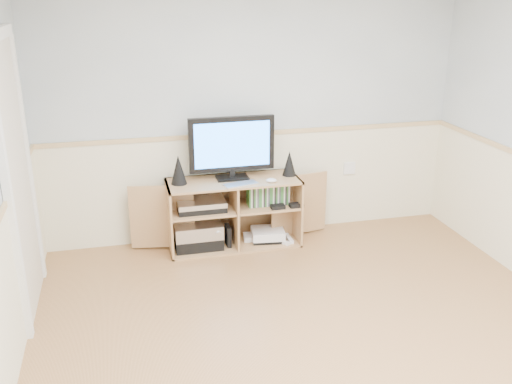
% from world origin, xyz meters
% --- Properties ---
extents(room, '(4.04, 4.54, 2.54)m').
position_xyz_m(room, '(-0.06, 0.12, 1.22)').
color(room, tan).
rests_on(room, ground).
extents(media_cabinet, '(1.92, 0.46, 0.65)m').
position_xyz_m(media_cabinet, '(-0.25, 2.04, 0.33)').
color(media_cabinet, tan).
rests_on(media_cabinet, floor).
extents(monitor, '(0.79, 0.18, 0.59)m').
position_xyz_m(monitor, '(-0.25, 2.04, 0.97)').
color(monitor, black).
rests_on(monitor, media_cabinet).
extents(speaker_left, '(0.14, 0.14, 0.27)m').
position_xyz_m(speaker_left, '(-0.75, 2.01, 0.78)').
color(speaker_left, black).
rests_on(speaker_left, media_cabinet).
extents(speaker_right, '(0.13, 0.13, 0.24)m').
position_xyz_m(speaker_right, '(0.29, 2.01, 0.77)').
color(speaker_right, black).
rests_on(speaker_right, media_cabinet).
extents(keyboard, '(0.33, 0.19, 0.01)m').
position_xyz_m(keyboard, '(-0.21, 1.85, 0.66)').
color(keyboard, silver).
rests_on(keyboard, media_cabinet).
extents(mouse, '(0.11, 0.09, 0.04)m').
position_xyz_m(mouse, '(0.08, 1.85, 0.67)').
color(mouse, white).
rests_on(mouse, media_cabinet).
extents(av_components, '(0.52, 0.33, 0.47)m').
position_xyz_m(av_components, '(-0.58, 1.99, 0.22)').
color(av_components, black).
rests_on(av_components, media_cabinet).
extents(game_consoles, '(0.46, 0.30, 0.11)m').
position_xyz_m(game_consoles, '(0.07, 1.98, 0.07)').
color(game_consoles, white).
rests_on(game_consoles, media_cabinet).
extents(game_cases, '(0.39, 0.14, 0.19)m').
position_xyz_m(game_cases, '(0.08, 1.97, 0.48)').
color(game_cases, '#3F8C3F').
rests_on(game_cases, media_cabinet).
extents(wall_outlet, '(0.12, 0.03, 0.12)m').
position_xyz_m(wall_outlet, '(1.00, 2.23, 0.60)').
color(wall_outlet, white).
rests_on(wall_outlet, wall_back).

